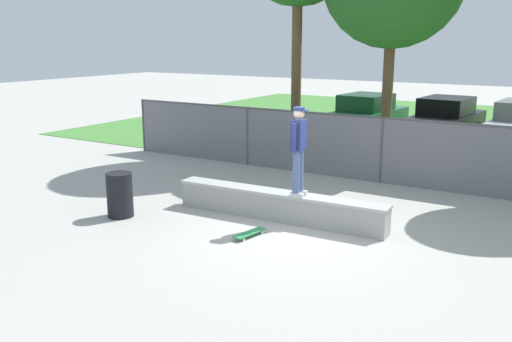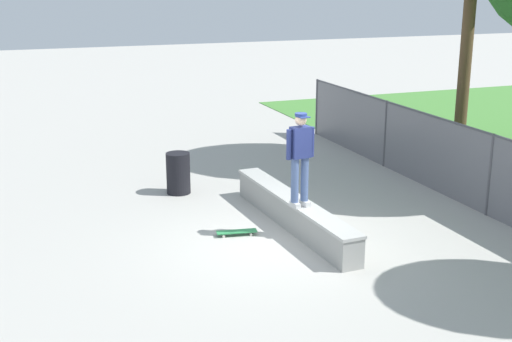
# 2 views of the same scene
# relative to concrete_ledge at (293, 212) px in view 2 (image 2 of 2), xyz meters

# --- Properties ---
(ground_plane) EXTENTS (80.00, 80.00, 0.00)m
(ground_plane) POSITION_rel_concrete_ledge_xyz_m (0.80, -0.71, -0.31)
(ground_plane) COLOR #ADAAA3
(concrete_ledge) EXTENTS (4.80, 0.69, 0.62)m
(concrete_ledge) POSITION_rel_concrete_ledge_xyz_m (0.00, 0.00, 0.00)
(concrete_ledge) COLOR #999993
(concrete_ledge) RESTS_ON ground
(skateboarder) EXTENTS (0.33, 0.60, 1.84)m
(skateboarder) POSITION_rel_concrete_ledge_xyz_m (0.50, -0.10, 1.34)
(skateboarder) COLOR beige
(skateboarder) RESTS_ON concrete_ledge
(skateboard) EXTENTS (0.33, 0.82, 0.09)m
(skateboard) POSITION_rel_concrete_ledge_xyz_m (0.04, -1.24, -0.24)
(skateboard) COLOR #2D8C4C
(skateboard) RESTS_ON ground
(chainlink_fence) EXTENTS (16.95, 0.07, 1.78)m
(chainlink_fence) POSITION_rel_concrete_ledge_xyz_m (0.80, 4.17, 0.66)
(chainlink_fence) COLOR #4C4C51
(chainlink_fence) RESTS_ON ground
(trash_bin) EXTENTS (0.56, 0.56, 0.97)m
(trash_bin) POSITION_rel_concrete_ledge_xyz_m (-3.05, -1.61, 0.17)
(trash_bin) COLOR black
(trash_bin) RESTS_ON ground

